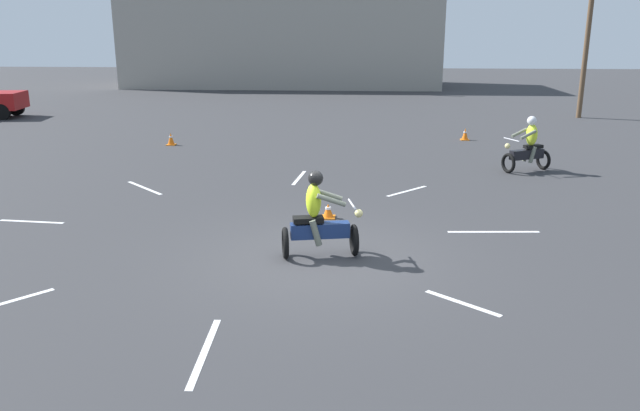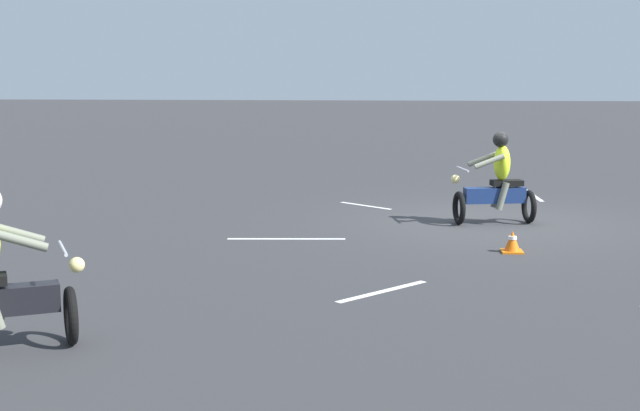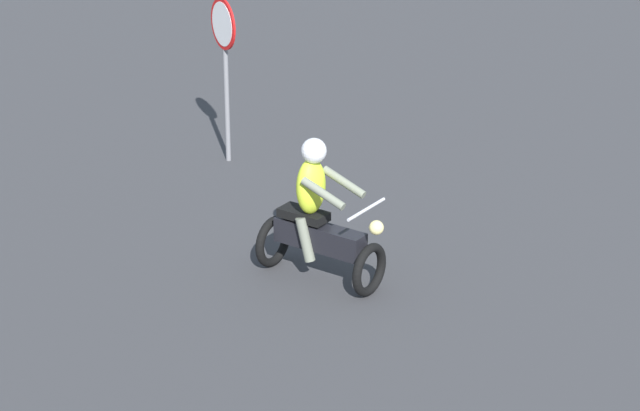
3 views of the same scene
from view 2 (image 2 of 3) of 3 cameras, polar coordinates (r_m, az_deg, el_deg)
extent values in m
plane|color=#333335|center=(16.46, 10.76, -1.07)|extent=(120.00, 120.00, 0.00)
torus|color=black|center=(16.10, 8.89, -0.16)|extent=(0.22, 0.61, 0.60)
torus|color=black|center=(16.51, 13.23, -0.07)|extent=(0.22, 0.61, 0.60)
cube|color=navy|center=(16.26, 11.11, 0.65)|extent=(1.13, 0.45, 0.28)
cube|color=black|center=(16.30, 11.87, 1.43)|extent=(0.60, 0.36, 0.10)
cylinder|color=silver|center=(16.02, 9.12, 2.32)|extent=(0.17, 0.69, 0.04)
sphere|color=#F2E08C|center=(16.01, 8.65, 1.67)|extent=(0.19, 0.19, 0.16)
ellipsoid|color=#CCEA26|center=(16.23, 11.57, 2.69)|extent=(0.35, 0.45, 0.64)
cylinder|color=slate|center=(16.32, 10.35, 2.93)|extent=(0.55, 0.20, 0.27)
cylinder|color=slate|center=(15.94, 10.78, 2.78)|extent=(0.55, 0.20, 0.27)
cylinder|color=slate|center=(16.42, 11.29, 0.73)|extent=(0.26, 0.17, 0.51)
cylinder|color=slate|center=(16.16, 11.60, 0.59)|extent=(0.26, 0.17, 0.51)
sphere|color=black|center=(16.18, 11.48, 4.17)|extent=(0.33, 0.33, 0.28)
torus|color=black|center=(9.43, -15.66, -6.81)|extent=(0.35, 0.58, 0.60)
cube|color=black|center=(9.34, -19.70, -5.75)|extent=(1.10, 0.69, 0.28)
cylinder|color=silver|center=(9.26, -16.15, -2.65)|extent=(0.33, 0.65, 0.04)
sphere|color=#F2E08C|center=(9.31, -15.30, -3.69)|extent=(0.21, 0.21, 0.16)
cylinder|color=slate|center=(9.01, -18.73, -2.11)|extent=(0.53, 0.32, 0.27)
cylinder|color=slate|center=(9.41, -18.85, -1.68)|extent=(0.53, 0.32, 0.27)
cube|color=orange|center=(13.88, 12.19, -2.89)|extent=(0.32, 0.32, 0.03)
cone|color=orange|center=(13.85, 12.21, -2.22)|extent=(0.24, 0.24, 0.30)
cylinder|color=white|center=(13.84, 12.22, -2.03)|extent=(0.13, 0.13, 0.05)
cube|color=silver|center=(14.63, -2.17, -2.14)|extent=(1.94, 0.23, 0.01)
cube|color=silver|center=(11.26, 4.02, -5.50)|extent=(1.15, 1.22, 0.01)
cube|color=silver|center=(20.14, 13.49, 0.65)|extent=(0.17, 1.88, 0.01)
cube|color=silver|center=(18.13, 2.91, 0.00)|extent=(1.09, 0.95, 0.01)
camera|label=1|loc=(27.06, 6.99, 11.60)|focal=35.00mm
camera|label=3|loc=(8.15, 82.43, 26.16)|focal=70.00mm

